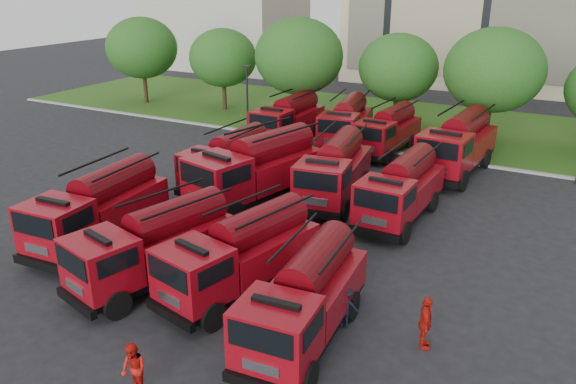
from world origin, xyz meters
name	(u,v)px	position (x,y,z in m)	size (l,w,h in m)	color
ground	(233,264)	(0.00, 0.00, 0.00)	(140.00, 140.00, 0.00)	black
lawn	(414,124)	(0.00, 26.00, 0.06)	(70.00, 16.00, 0.12)	#2A5416
curb	(380,150)	(0.00, 17.90, 0.07)	(70.00, 0.30, 0.14)	gray
side_building	(225,26)	(-30.00, 44.00, 5.00)	(18.00, 12.00, 10.00)	#B0AD9C
tree_0	(142,48)	(-24.00, 22.00, 5.02)	(6.30, 6.30, 7.70)	#382314
tree_1	(223,58)	(-16.00, 23.00, 4.55)	(5.71, 5.71, 6.98)	#382314
tree_2	(299,56)	(-8.00, 21.50, 5.35)	(6.72, 6.72, 8.22)	#382314
tree_3	(398,68)	(-1.00, 24.00, 4.68)	(5.88, 5.88, 7.19)	#382314
tree_4	(494,70)	(6.00, 22.50, 5.22)	(6.55, 6.55, 8.01)	#382314
lamp_post_0	(247,96)	(-10.00, 17.20, 2.90)	(0.60, 0.25, 5.11)	black
fire_truck_0	(99,208)	(-6.30, -0.98, 1.63)	(2.97, 7.27, 3.25)	black
fire_truck_1	(155,245)	(-1.81, -2.51, 1.56)	(3.94, 7.15, 3.09)	black
fire_truck_2	(241,254)	(1.44, -1.56, 1.55)	(3.77, 7.09, 3.07)	black
fire_truck_3	(305,298)	(4.85, -3.08, 1.51)	(2.82, 6.75, 3.00)	black
fire_truck_4	(229,160)	(-5.21, 7.61, 1.53)	(2.55, 6.73, 3.04)	black
fire_truck_5	(257,169)	(-2.61, 6.26, 1.82)	(4.54, 8.36, 3.62)	black
fire_truck_6	(335,170)	(0.78, 8.48, 1.65)	(3.54, 7.49, 3.27)	black
fire_truck_7	(401,189)	(4.62, 7.67, 1.56)	(2.71, 6.91, 3.11)	black
fire_truck_8	(289,119)	(-6.56, 17.15, 1.62)	(2.68, 7.11, 3.22)	black
fire_truck_9	(346,123)	(-2.56, 18.06, 1.62)	(3.55, 7.38, 3.22)	black
fire_truck_10	(388,131)	(0.51, 17.79, 1.51)	(2.85, 6.77, 3.01)	black
fire_truck_11	(458,144)	(5.47, 15.84, 1.78)	(3.38, 7.97, 3.54)	black
firefighter_0	(279,340)	(4.19, -3.63, 0.00)	(0.71, 0.52, 1.95)	#B9150E
firefighter_2	(423,347)	(8.43, -1.77, 0.00)	(1.07, 0.61, 1.82)	#B9150E
firefighter_3	(344,326)	(5.74, -1.90, 0.00)	(0.99, 0.51, 1.53)	black
firefighter_4	(204,212)	(-4.24, 3.83, 0.00)	(0.88, 0.57, 1.80)	black
firefighter_5	(408,217)	(4.93, 8.09, 0.00)	(1.42, 0.61, 1.53)	#B9150E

